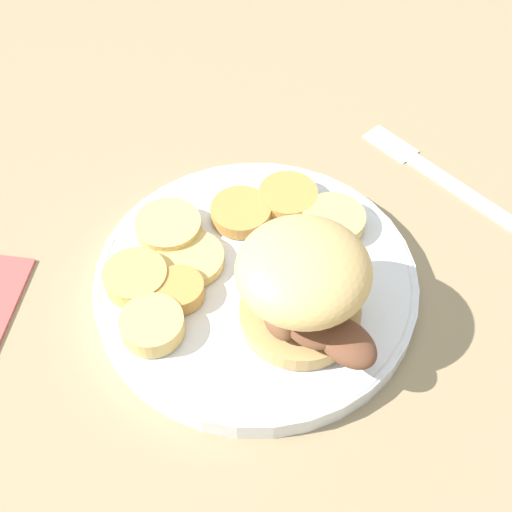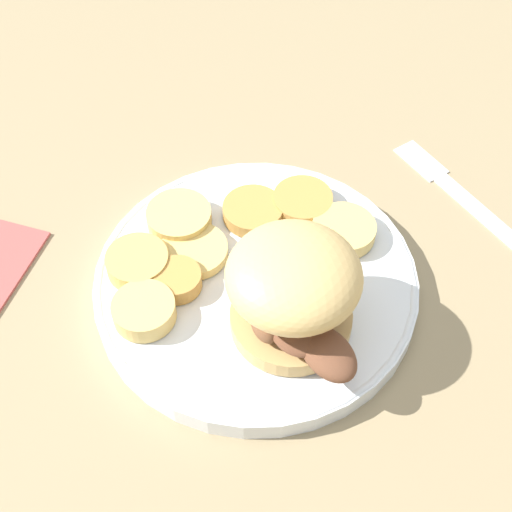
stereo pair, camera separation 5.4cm
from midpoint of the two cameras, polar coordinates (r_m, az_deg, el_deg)
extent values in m
plane|color=#937F5B|center=(0.58, -2.68, -2.94)|extent=(4.00, 4.00, 0.00)
cylinder|color=white|center=(0.57, -2.72, -2.40)|extent=(0.26, 0.26, 0.02)
torus|color=white|center=(0.56, -2.75, -1.94)|extent=(0.26, 0.26, 0.01)
cylinder|color=tan|center=(0.53, 0.43, -4.91)|extent=(0.09, 0.09, 0.01)
ellipsoid|color=#563323|center=(0.51, 1.64, -3.98)|extent=(0.03, 0.04, 0.01)
ellipsoid|color=brown|center=(0.51, 2.20, -3.69)|extent=(0.05, 0.05, 0.01)
ellipsoid|color=brown|center=(0.51, -1.25, -5.57)|extent=(0.02, 0.03, 0.02)
ellipsoid|color=brown|center=(0.51, 1.57, -5.27)|extent=(0.05, 0.06, 0.02)
ellipsoid|color=brown|center=(0.50, 3.71, -7.41)|extent=(0.04, 0.05, 0.02)
ellipsoid|color=#DBB26B|center=(0.49, 0.47, -1.49)|extent=(0.10, 0.10, 0.05)
cylinder|color=#DBB766|center=(0.59, -9.63, 2.11)|extent=(0.05, 0.05, 0.01)
cylinder|color=#DBB766|center=(0.59, 3.59, 2.74)|extent=(0.05, 0.05, 0.01)
cylinder|color=#BC8942|center=(0.60, -3.82, 3.36)|extent=(0.05, 0.05, 0.01)
cylinder|color=#BC8942|center=(0.61, 0.03, 4.60)|extent=(0.05, 0.05, 0.01)
cylinder|color=#DBB766|center=(0.57, -8.00, -0.38)|extent=(0.05, 0.05, 0.01)
cylinder|color=#DBB766|center=(0.54, -11.21, -5.65)|extent=(0.05, 0.05, 0.02)
cylinder|color=tan|center=(0.56, -12.33, -1.92)|extent=(0.05, 0.05, 0.02)
cylinder|color=#BC8942|center=(0.55, -8.98, -2.90)|extent=(0.04, 0.04, 0.01)
cube|color=silver|center=(0.66, 14.31, 4.75)|extent=(0.02, 0.13, 0.00)
cube|color=silver|center=(0.70, 8.54, 8.77)|extent=(0.03, 0.05, 0.00)
camera|label=1|loc=(0.03, -92.87, -3.62)|focal=50.00mm
camera|label=2|loc=(0.03, 87.13, 3.62)|focal=50.00mm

